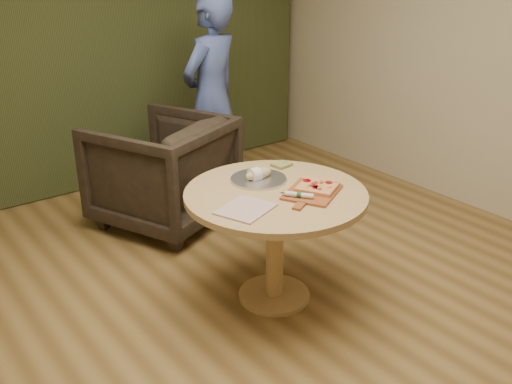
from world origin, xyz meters
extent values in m
cube|color=olive|center=(0.00, 0.00, -0.01)|extent=(5.00, 6.00, 0.02)
cube|color=#BFB291|center=(0.00, 3.01, 1.40)|extent=(5.00, 0.02, 2.80)
cube|color=#293116|center=(0.00, 2.90, 1.40)|extent=(4.80, 0.14, 2.78)
cylinder|color=tan|center=(0.20, 0.35, 0.01)|extent=(0.46, 0.46, 0.03)
cylinder|color=tan|center=(0.20, 0.35, 0.35)|extent=(0.11, 0.11, 0.68)
cylinder|color=tan|center=(0.20, 0.35, 0.73)|extent=(1.11, 1.11, 0.04)
cube|color=brown|center=(0.36, 0.20, 0.76)|extent=(0.44, 0.41, 0.01)
cube|color=brown|center=(0.16, 0.09, 0.76)|extent=(0.11, 0.09, 0.01)
cube|color=tan|center=(0.41, 0.21, 0.78)|extent=(0.30, 0.30, 0.02)
cylinder|color=maroon|center=(0.38, 0.21, 0.79)|extent=(0.04, 0.04, 0.00)
cylinder|color=maroon|center=(0.41, 0.30, 0.79)|extent=(0.05, 0.05, 0.00)
cylinder|color=maroon|center=(0.49, 0.19, 0.79)|extent=(0.04, 0.04, 0.00)
cylinder|color=maroon|center=(0.38, 0.17, 0.79)|extent=(0.04, 0.04, 0.00)
cylinder|color=maroon|center=(0.37, 0.18, 0.79)|extent=(0.04, 0.04, 0.00)
cube|color=#D1884E|center=(0.41, 0.24, 0.79)|extent=(0.03, 0.03, 0.01)
cube|color=#D1884E|center=(0.45, 0.22, 0.79)|extent=(0.02, 0.02, 0.01)
cube|color=#D1884E|center=(0.36, 0.22, 0.79)|extent=(0.02, 0.02, 0.01)
cube|color=#D1884E|center=(0.46, 0.22, 0.79)|extent=(0.02, 0.02, 0.01)
cube|color=#D1884E|center=(0.37, 0.15, 0.79)|extent=(0.03, 0.03, 0.01)
cube|color=#D1884E|center=(0.42, 0.24, 0.79)|extent=(0.03, 0.03, 0.01)
cube|color=#286B1A|center=(0.40, 0.18, 0.79)|extent=(0.01, 0.01, 0.00)
cube|color=#286B1A|center=(0.44, 0.21, 0.79)|extent=(0.01, 0.01, 0.00)
cube|color=#286B1A|center=(0.33, 0.22, 0.79)|extent=(0.01, 0.01, 0.00)
cube|color=#286B1A|center=(0.47, 0.24, 0.79)|extent=(0.01, 0.01, 0.00)
cube|color=#286B1A|center=(0.38, 0.23, 0.79)|extent=(0.01, 0.01, 0.00)
cube|color=#286B1A|center=(0.49, 0.22, 0.79)|extent=(0.01, 0.01, 0.00)
cube|color=#286B1A|center=(0.43, 0.14, 0.79)|extent=(0.01, 0.01, 0.00)
cube|color=#9F5271|center=(0.41, 0.21, 0.79)|extent=(0.01, 0.03, 0.00)
cube|color=#9F5271|center=(0.41, 0.25, 0.79)|extent=(0.03, 0.02, 0.00)
cube|color=#9F5271|center=(0.53, 0.17, 0.79)|extent=(0.03, 0.02, 0.00)
cube|color=#9F5271|center=(0.44, 0.13, 0.79)|extent=(0.03, 0.01, 0.00)
cube|color=#9F5271|center=(0.37, 0.20, 0.79)|extent=(0.03, 0.03, 0.00)
cube|color=#9F5271|center=(0.41, 0.30, 0.79)|extent=(0.02, 0.03, 0.00)
cylinder|color=silver|center=(0.23, 0.18, 0.78)|extent=(0.13, 0.15, 0.03)
cylinder|color=#194C26|center=(0.23, 0.18, 0.78)|extent=(0.04, 0.04, 0.03)
cube|color=silver|center=(0.18, 0.25, 0.78)|extent=(0.03, 0.04, 0.00)
cube|color=silver|center=(-0.10, 0.25, 0.76)|extent=(0.37, 0.34, 0.01)
cylinder|color=silver|center=(0.23, 0.56, 0.75)|extent=(0.35, 0.35, 0.01)
cylinder|color=silver|center=(0.23, 0.56, 0.76)|extent=(0.36, 0.36, 0.02)
ellipsoid|color=tan|center=(0.23, 0.56, 0.79)|extent=(0.19, 0.08, 0.07)
cylinder|color=silver|center=(0.20, 0.56, 0.79)|extent=(0.06, 0.09, 0.09)
cube|color=#5C662D|center=(0.51, 0.66, 0.76)|extent=(0.13, 0.12, 0.02)
imported|color=black|center=(0.19, 1.79, 0.49)|extent=(1.21, 1.18, 0.97)
imported|color=#3C4E8B|center=(0.85, 2.04, 0.90)|extent=(0.76, 0.62, 1.79)
camera|label=1|loc=(-1.81, -2.09, 2.10)|focal=40.00mm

